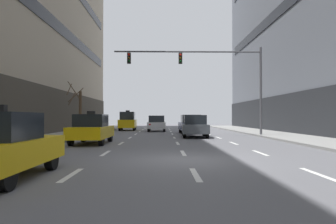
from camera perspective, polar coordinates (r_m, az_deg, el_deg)
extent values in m
plane|color=slate|center=(11.50, 3.33, -8.36)|extent=(120.00, 120.00, 0.00)
cube|color=silver|center=(8.82, -16.70, -10.57)|extent=(0.16, 2.00, 0.01)
cube|color=silver|center=(13.66, -10.96, -7.14)|extent=(0.16, 2.00, 0.01)
cube|color=silver|center=(18.58, -8.27, -5.49)|extent=(0.16, 2.00, 0.01)
cube|color=silver|center=(23.54, -6.72, -4.52)|extent=(0.16, 2.00, 0.01)
cube|color=silver|center=(28.51, -5.71, -3.89)|extent=(0.16, 2.00, 0.01)
cube|color=silver|center=(33.49, -5.00, -3.45)|extent=(0.16, 2.00, 0.01)
cube|color=silver|center=(38.47, -4.48, -3.12)|extent=(0.16, 2.00, 0.01)
cube|color=silver|center=(43.46, -4.07, -2.87)|extent=(0.16, 2.00, 0.01)
cube|color=silver|center=(8.55, 4.87, -10.93)|extent=(0.16, 2.00, 0.01)
cube|color=silver|center=(13.48, 2.69, -7.24)|extent=(0.16, 2.00, 0.01)
cube|color=silver|center=(18.45, 1.70, -5.53)|extent=(0.16, 2.00, 0.01)
cube|color=silver|center=(23.43, 1.13, -4.55)|extent=(0.16, 2.00, 0.01)
cube|color=silver|center=(28.42, 0.76, -3.91)|extent=(0.16, 2.00, 0.01)
cube|color=silver|center=(33.42, 0.50, -3.46)|extent=(0.16, 2.00, 0.01)
cube|color=silver|center=(38.41, 0.31, -3.13)|extent=(0.16, 2.00, 0.01)
cube|color=silver|center=(43.41, 0.16, -2.87)|extent=(0.16, 2.00, 0.01)
cube|color=silver|center=(9.42, 24.96, -9.91)|extent=(0.16, 2.00, 0.01)
cube|color=silver|center=(14.05, 15.95, -6.95)|extent=(0.16, 2.00, 0.01)
cube|color=silver|center=(18.87, 11.51, -5.41)|extent=(0.16, 2.00, 0.01)
cube|color=silver|center=(23.77, 8.90, -4.48)|extent=(0.16, 2.00, 0.01)
cube|color=silver|center=(28.70, 7.18, -3.87)|extent=(0.16, 2.00, 0.01)
cube|color=silver|center=(33.65, 5.97, -3.44)|extent=(0.16, 2.00, 0.01)
cube|color=silver|center=(38.61, 5.08, -3.11)|extent=(0.16, 2.00, 0.01)
cube|color=silver|center=(43.59, 4.38, -2.86)|extent=(0.16, 2.00, 0.01)
cylinder|color=black|center=(38.20, -8.15, -2.65)|extent=(0.23, 0.65, 0.64)
cylinder|color=black|center=(38.08, -5.81, -2.66)|extent=(0.23, 0.65, 0.64)
cylinder|color=black|center=(35.58, -8.55, -2.78)|extent=(0.23, 0.65, 0.64)
cylinder|color=black|center=(35.45, -6.04, -2.79)|extent=(0.23, 0.65, 0.64)
cube|color=yellow|center=(36.81, -7.13, -2.04)|extent=(1.92, 4.34, 0.88)
cube|color=black|center=(36.80, -7.13, -0.67)|extent=(1.63, 2.58, 0.88)
cube|color=white|center=(38.96, -7.81, -1.75)|extent=(0.20, 0.08, 0.14)
cube|color=red|center=(34.77, -8.44, -1.85)|extent=(0.20, 0.08, 0.14)
cube|color=white|center=(38.87, -5.96, -1.75)|extent=(0.20, 0.08, 0.14)
cube|color=red|center=(34.66, -6.37, -1.86)|extent=(0.20, 0.08, 0.14)
cube|color=black|center=(36.81, -7.13, 0.15)|extent=(0.43, 0.21, 0.18)
cylinder|color=black|center=(20.20, -14.66, -4.18)|extent=(0.22, 0.66, 0.66)
cylinder|color=black|center=(19.87, -10.18, -4.25)|extent=(0.22, 0.66, 0.66)
cylinder|color=black|center=(17.60, -16.80, -4.65)|extent=(0.22, 0.66, 0.66)
cylinder|color=black|center=(17.23, -11.68, -4.76)|extent=(0.22, 0.66, 0.66)
cube|color=yellow|center=(18.69, -13.29, -3.47)|extent=(1.87, 4.40, 0.64)
cube|color=black|center=(18.48, -13.41, -1.45)|extent=(1.61, 1.91, 0.68)
cube|color=white|center=(20.93, -13.70, -2.88)|extent=(0.20, 0.08, 0.14)
cube|color=red|center=(16.76, -17.06, -3.37)|extent=(0.20, 0.08, 0.14)
cube|color=white|center=(20.67, -10.23, -2.92)|extent=(0.20, 0.08, 0.14)
cube|color=red|center=(16.44, -12.75, -3.43)|extent=(0.20, 0.08, 0.14)
cube|color=black|center=(18.48, -13.41, -0.12)|extent=(0.44, 0.20, 0.18)
cylinder|color=black|center=(35.53, -3.28, -2.78)|extent=(0.22, 0.66, 0.66)
cylinder|color=black|center=(35.51, -0.69, -2.78)|extent=(0.22, 0.66, 0.66)
cylinder|color=black|center=(32.83, -3.45, -2.93)|extent=(0.22, 0.66, 0.66)
cylinder|color=black|center=(32.81, -0.66, -2.94)|extent=(0.22, 0.66, 0.66)
cube|color=white|center=(34.15, -2.02, -2.32)|extent=(1.85, 4.41, 0.64)
cube|color=black|center=(33.94, -2.02, -1.21)|extent=(1.61, 1.91, 0.68)
cube|color=white|center=(36.32, -2.98, -2.06)|extent=(0.20, 0.08, 0.14)
cube|color=red|center=(32.01, -3.23, -2.21)|extent=(0.20, 0.08, 0.14)
cube|color=white|center=(36.31, -0.95, -2.06)|extent=(0.20, 0.08, 0.14)
cube|color=red|center=(31.99, -0.92, -2.21)|extent=(0.20, 0.08, 0.14)
cylinder|color=black|center=(25.45, 2.79, -3.53)|extent=(0.25, 0.66, 0.66)
cylinder|color=black|center=(25.53, 6.37, -3.51)|extent=(0.25, 0.66, 0.66)
cylinder|color=black|center=(22.77, 2.93, -3.84)|extent=(0.25, 0.66, 0.66)
cylinder|color=black|center=(22.86, 6.93, -3.82)|extent=(0.25, 0.66, 0.66)
cube|color=#474C51|center=(24.13, 4.75, -2.91)|extent=(2.02, 4.45, 0.64)
cube|color=black|center=(23.91, 4.77, -1.36)|extent=(1.67, 1.96, 0.68)
cube|color=white|center=(26.24, 3.10, -2.51)|extent=(0.20, 0.09, 0.14)
cube|color=red|center=(21.95, 3.38, -2.82)|extent=(0.20, 0.09, 0.14)
cube|color=white|center=(26.30, 5.89, -2.50)|extent=(0.20, 0.09, 0.14)
cube|color=red|center=(22.03, 6.71, -2.81)|extent=(0.20, 0.09, 0.14)
cylinder|color=black|center=(9.76, -19.87, -7.74)|extent=(0.21, 0.64, 0.64)
cylinder|color=black|center=(7.35, -26.63, -9.97)|extent=(0.21, 0.64, 0.64)
cube|color=yellow|center=(8.82, -27.49, -6.39)|extent=(1.79, 4.29, 0.62)
cube|color=white|center=(10.97, -25.50, -4.73)|extent=(0.19, 0.08, 0.14)
cube|color=white|center=(10.51, -19.24, -4.94)|extent=(0.19, 0.08, 0.14)
cylinder|color=black|center=(30.94, 2.16, -3.04)|extent=(0.24, 0.69, 0.68)
cylinder|color=black|center=(31.12, 5.20, -3.02)|extent=(0.24, 0.69, 0.68)
cylinder|color=black|center=(28.17, 2.62, -3.25)|extent=(0.24, 0.69, 0.68)
cylinder|color=black|center=(28.36, 5.95, -3.23)|extent=(0.24, 0.69, 0.68)
cube|color=navy|center=(29.62, 3.97, -2.49)|extent=(2.02, 4.59, 0.66)
cube|color=black|center=(29.41, 4.02, -1.18)|extent=(1.70, 2.00, 0.70)
cube|color=white|center=(31.77, 2.33, -2.18)|extent=(0.21, 0.09, 0.14)
cube|color=red|center=(27.33, 3.11, -2.38)|extent=(0.21, 0.09, 0.14)
cube|color=white|center=(31.91, 4.71, -2.17)|extent=(0.21, 0.09, 0.14)
cube|color=red|center=(27.49, 5.87, -2.37)|extent=(0.21, 0.09, 0.14)
cylinder|color=#4C4C51|center=(26.24, 16.05, 3.61)|extent=(0.18, 0.18, 6.80)
cylinder|color=#4C4C51|center=(25.60, 3.50, 10.57)|extent=(11.41, 0.12, 0.12)
cube|color=black|center=(25.46, 2.20, 9.44)|extent=(0.28, 0.24, 0.84)
sphere|color=red|center=(25.37, 2.22, 10.07)|extent=(0.17, 0.17, 0.17)
sphere|color=#523505|center=(25.32, 2.22, 9.50)|extent=(0.17, 0.17, 0.17)
sphere|color=#073E10|center=(25.28, 2.22, 8.92)|extent=(0.17, 0.17, 0.17)
cube|color=black|center=(25.56, -6.90, 9.41)|extent=(0.28, 0.24, 0.84)
sphere|color=red|center=(25.47, -6.93, 10.04)|extent=(0.17, 0.17, 0.17)
sphere|color=#523505|center=(25.42, -6.93, 9.46)|extent=(0.17, 0.17, 0.17)
sphere|color=#073E10|center=(25.37, -6.93, 8.88)|extent=(0.17, 0.17, 0.17)
cylinder|color=#4C3823|center=(28.92, -15.22, 0.00)|extent=(0.24, 0.24, 3.59)
cylinder|color=#42301E|center=(28.49, -16.25, 3.65)|extent=(1.33, 0.83, 1.63)
cylinder|color=#42301E|center=(29.19, -17.02, 3.88)|extent=(0.21, 1.91, 1.15)
cylinder|color=#42301E|center=(29.62, -15.95, 2.93)|extent=(1.13, 1.13, 1.35)
cylinder|color=#42301E|center=(29.22, -16.57, 2.32)|extent=(0.23, 1.51, 1.23)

